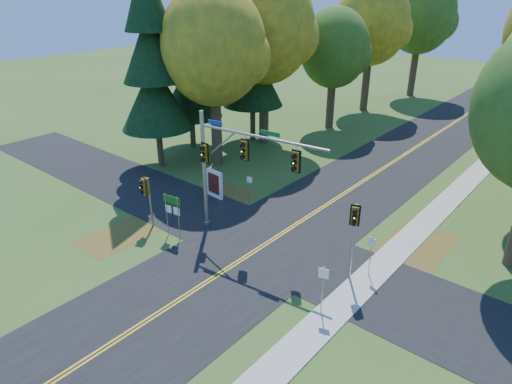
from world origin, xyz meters
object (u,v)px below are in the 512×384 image
Objects in this scene: traffic_mast at (231,162)px; info_kiosk at (215,184)px; east_signal_pole at (354,224)px; route_sign_cluster at (172,208)px.

traffic_mast is 6.70m from info_kiosk.
info_kiosk is at bearing 147.45° from east_signal_pole.
route_sign_cluster reaches higher than info_kiosk.
traffic_mast is at bearing 163.41° from east_signal_pole.
traffic_mast is at bearing 33.95° from route_sign_cluster.
traffic_mast is 3.99× the size of info_kiosk.
traffic_mast is 1.87× the size of east_signal_pole.
traffic_mast is 4.49m from route_sign_cluster.
east_signal_pole reaches higher than route_sign_cluster.
info_kiosk is (-12.23, 2.68, -2.28)m from east_signal_pole.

